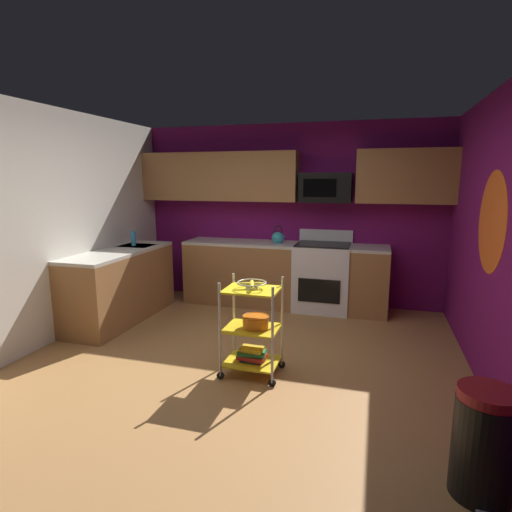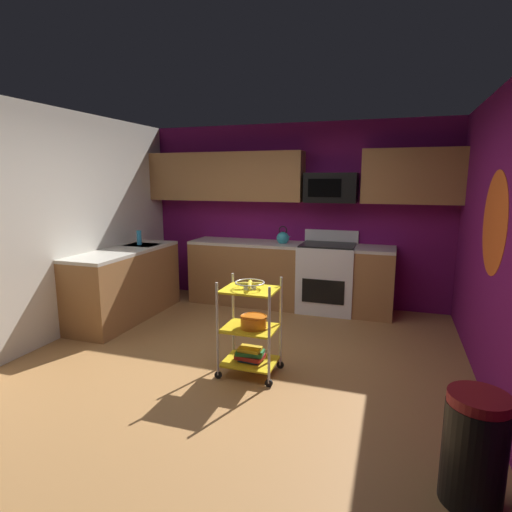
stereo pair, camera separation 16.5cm
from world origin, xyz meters
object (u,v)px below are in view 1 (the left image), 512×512
at_px(microwave, 326,188).
at_px(book_stack, 252,354).
at_px(fruit_bowl, 252,284).
at_px(trash_can, 484,444).
at_px(rolling_cart, 252,328).
at_px(mixing_bowl_large, 256,322).
at_px(dish_soap_bottle, 133,238).
at_px(kettle, 278,238).
at_px(oven_range, 322,276).

relative_size(microwave, book_stack, 2.61).
bearing_deg(fruit_bowl, microwave, 80.70).
bearing_deg(book_stack, trash_can, -32.39).
distance_m(rolling_cart, trash_can, 2.04).
relative_size(rolling_cart, book_stack, 3.41).
xyz_separation_m(microwave, mixing_bowl_large, (-0.34, -2.28, -1.18)).
bearing_deg(dish_soap_bottle, book_stack, -33.35).
xyz_separation_m(rolling_cart, fruit_bowl, (-0.00, 0.00, 0.42)).
xyz_separation_m(microwave, dish_soap_bottle, (-2.48, -0.89, -0.68)).
xyz_separation_m(microwave, trash_can, (1.34, -3.37, -1.37)).
relative_size(mixing_bowl_large, kettle, 0.95).
relative_size(microwave, rolling_cart, 0.77).
height_order(oven_range, book_stack, oven_range).
height_order(rolling_cart, trash_can, rolling_cart).
xyz_separation_m(mixing_bowl_large, trash_can, (1.68, -1.09, -0.19)).
distance_m(oven_range, mixing_bowl_large, 2.20).
bearing_deg(dish_soap_bottle, kettle, 22.89).
height_order(oven_range, microwave, microwave).
bearing_deg(trash_can, mixing_bowl_large, 147.06).
bearing_deg(kettle, rolling_cart, -82.97).
distance_m(microwave, rolling_cart, 2.62).
xyz_separation_m(book_stack, trash_can, (1.72, -1.09, 0.13)).
distance_m(mixing_bowl_large, book_stack, 0.33).
xyz_separation_m(kettle, dish_soap_bottle, (-1.84, -0.78, 0.02)).
bearing_deg(microwave, dish_soap_bottle, -160.35).
bearing_deg(book_stack, rolling_cart, -90.00).
relative_size(oven_range, dish_soap_bottle, 5.50).
bearing_deg(mixing_bowl_large, microwave, 81.58).
distance_m(fruit_bowl, kettle, 2.19).
height_order(fruit_bowl, dish_soap_bottle, dish_soap_bottle).
bearing_deg(mixing_bowl_large, rolling_cart, -180.00).
bearing_deg(kettle, fruit_bowl, -82.97).
distance_m(mixing_bowl_large, dish_soap_bottle, 2.61).
distance_m(rolling_cart, mixing_bowl_large, 0.08).
height_order(microwave, book_stack, microwave).
relative_size(fruit_bowl, trash_can, 0.41).
height_order(fruit_bowl, book_stack, fruit_bowl).
bearing_deg(kettle, mixing_bowl_large, -82.04).
distance_m(rolling_cart, dish_soap_bottle, 2.59).
relative_size(microwave, trash_can, 1.06).
relative_size(oven_range, mixing_bowl_large, 4.37).
relative_size(microwave, mixing_bowl_large, 2.78).
height_order(microwave, mixing_bowl_large, microwave).
relative_size(book_stack, kettle, 1.02).
relative_size(rolling_cart, kettle, 3.47).
relative_size(book_stack, dish_soap_bottle, 1.34).
bearing_deg(mixing_bowl_large, kettle, 97.96).
xyz_separation_m(rolling_cart, book_stack, (0.00, 0.00, -0.26)).
xyz_separation_m(oven_range, book_stack, (-0.37, -2.17, -0.28)).
relative_size(microwave, kettle, 2.65).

